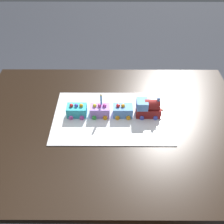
{
  "coord_description": "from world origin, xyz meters",
  "views": [
    {
      "loc": [
        -0.02,
        0.93,
        1.64
      ],
      "look_at": [
        -0.01,
        -0.05,
        0.77
      ],
      "focal_mm": 41.33,
      "sensor_mm": 36.0,
      "label": 1
    }
  ],
  "objects_px": {
    "cake_locomotive": "(148,108)",
    "cake_car_caboose_lavender": "(100,110)",
    "cake_car_gondola_sky_blue": "(123,111)",
    "birthday_candle": "(101,99)",
    "cake_car_hopper_turquoise": "(77,110)",
    "dining_table": "(109,138)"
  },
  "relations": [
    {
      "from": "cake_locomotive",
      "to": "cake_car_caboose_lavender",
      "type": "distance_m",
      "value": 0.25
    },
    {
      "from": "cake_car_caboose_lavender",
      "to": "cake_locomotive",
      "type": "bearing_deg",
      "value": 180.0
    },
    {
      "from": "cake_car_gondola_sky_blue",
      "to": "birthday_candle",
      "type": "xyz_separation_m",
      "value": [
        0.11,
        0.0,
        0.08
      ]
    },
    {
      "from": "cake_car_hopper_turquoise",
      "to": "birthday_candle",
      "type": "height_order",
      "value": "birthday_candle"
    },
    {
      "from": "birthday_candle",
      "to": "cake_car_caboose_lavender",
      "type": "bearing_deg",
      "value": -0.0
    },
    {
      "from": "cake_car_caboose_lavender",
      "to": "cake_car_hopper_turquoise",
      "type": "height_order",
      "value": "same"
    },
    {
      "from": "cake_car_hopper_turquoise",
      "to": "cake_car_caboose_lavender",
      "type": "bearing_deg",
      "value": 180.0
    },
    {
      "from": "dining_table",
      "to": "birthday_candle",
      "type": "relative_size",
      "value": 20.95
    },
    {
      "from": "dining_table",
      "to": "cake_locomotive",
      "type": "height_order",
      "value": "cake_locomotive"
    },
    {
      "from": "cake_car_hopper_turquoise",
      "to": "dining_table",
      "type": "bearing_deg",
      "value": 160.39
    },
    {
      "from": "dining_table",
      "to": "birthday_candle",
      "type": "bearing_deg",
      "value": -56.03
    },
    {
      "from": "cake_car_hopper_turquoise",
      "to": "cake_locomotive",
      "type": "bearing_deg",
      "value": 180.0
    },
    {
      "from": "dining_table",
      "to": "cake_car_hopper_turquoise",
      "type": "distance_m",
      "value": 0.23
    },
    {
      "from": "dining_table",
      "to": "cake_locomotive",
      "type": "relative_size",
      "value": 10.0
    },
    {
      "from": "dining_table",
      "to": "cake_car_gondola_sky_blue",
      "type": "height_order",
      "value": "cake_car_gondola_sky_blue"
    },
    {
      "from": "cake_locomotive",
      "to": "birthday_candle",
      "type": "distance_m",
      "value": 0.25
    },
    {
      "from": "dining_table",
      "to": "cake_car_gondola_sky_blue",
      "type": "xyz_separation_m",
      "value": [
        -0.07,
        -0.06,
        0.14
      ]
    },
    {
      "from": "cake_locomotive",
      "to": "birthday_candle",
      "type": "xyz_separation_m",
      "value": [
        0.24,
        -0.0,
        0.06
      ]
    },
    {
      "from": "cake_locomotive",
      "to": "cake_car_gondola_sky_blue",
      "type": "distance_m",
      "value": 0.13
    },
    {
      "from": "cake_locomotive",
      "to": "cake_car_caboose_lavender",
      "type": "height_order",
      "value": "cake_locomotive"
    },
    {
      "from": "cake_car_gondola_sky_blue",
      "to": "cake_car_caboose_lavender",
      "type": "distance_m",
      "value": 0.12
    },
    {
      "from": "dining_table",
      "to": "cake_car_hopper_turquoise",
      "type": "relative_size",
      "value": 14.0
    }
  ]
}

